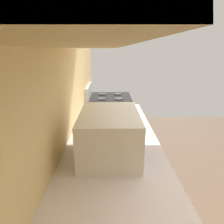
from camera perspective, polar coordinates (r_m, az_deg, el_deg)
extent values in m
cube|color=#E8C57E|center=(1.24, -17.85, 9.86)|extent=(3.96, 0.12, 2.70)
cube|color=white|center=(0.98, 0.49, -22.42)|extent=(2.97, 0.66, 0.02)
cube|color=#332819|center=(1.48, 14.66, -29.50)|extent=(0.01, 0.01, 0.79)
cube|color=#332819|center=(1.78, 11.02, -19.65)|extent=(0.01, 0.01, 0.79)
cube|color=#332819|center=(2.12, 8.76, -12.77)|extent=(0.01, 0.01, 0.79)
cube|color=#B7BABF|center=(2.76, -0.57, -4.80)|extent=(0.63, 0.61, 0.88)
cube|color=black|center=(2.79, 5.83, -5.58)|extent=(0.50, 0.01, 0.48)
cube|color=black|center=(2.62, -0.60, 4.35)|extent=(0.60, 0.58, 0.02)
cube|color=#B7BABF|center=(2.61, -6.87, 6.01)|extent=(0.60, 0.04, 0.18)
cylinder|color=#38383D|center=(2.48, 1.94, 3.94)|extent=(0.11, 0.11, 0.01)
cylinder|color=#38383D|center=(2.75, 1.68, 5.34)|extent=(0.11, 0.11, 0.01)
cylinder|color=#38383D|center=(2.48, -3.13, 3.92)|extent=(0.11, 0.11, 0.01)
cylinder|color=#38383D|center=(2.75, -2.90, 5.33)|extent=(0.11, 0.11, 0.01)
cube|color=white|center=(1.19, -0.79, -6.39)|extent=(0.49, 0.35, 0.27)
cube|color=black|center=(1.16, 8.12, -7.17)|extent=(0.30, 0.01, 0.19)
cube|color=#2D2D33|center=(1.37, 6.69, -3.05)|extent=(0.09, 0.01, 0.19)
cylinder|color=gold|center=(1.93, 3.01, 0.05)|extent=(0.16, 0.16, 0.07)
cylinder|color=#E0B654|center=(1.92, 3.02, 0.52)|extent=(0.13, 0.13, 0.03)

